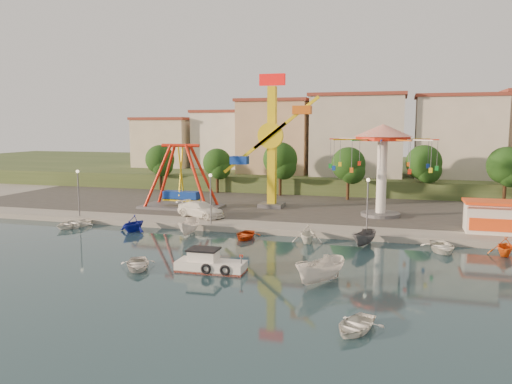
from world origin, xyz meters
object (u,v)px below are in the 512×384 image
at_px(kamikaze_tower, 275,145).
at_px(cabin_motorboat, 209,265).
at_px(wave_swinger, 383,149).
at_px(rowboat_a, 137,264).
at_px(pirate_ship_ride, 181,178).
at_px(van, 201,209).
at_px(skiff, 321,271).

relative_size(kamikaze_tower, cabin_motorboat, 3.16).
distance_m(wave_swinger, rowboat_a, 31.03).
bearing_deg(kamikaze_tower, pirate_ship_ride, -162.83).
height_order(rowboat_a, van, van).
bearing_deg(cabin_motorboat, van, 112.57).
xyz_separation_m(pirate_ship_ride, rowboat_a, (7.24, -23.81, -4.01)).
xyz_separation_m(cabin_motorboat, rowboat_a, (-5.44, -1.01, -0.10)).
xyz_separation_m(rowboat_a, skiff, (13.91, 0.28, 0.52)).
bearing_deg(van, wave_swinger, -50.02).
xyz_separation_m(kamikaze_tower, skiff, (10.02, -26.97, -7.50)).
relative_size(pirate_ship_ride, skiff, 2.13).
bearing_deg(skiff, cabin_motorboat, -154.19).
distance_m(cabin_motorboat, van, 19.37).
xyz_separation_m(cabin_motorboat, van, (-7.97, 17.63, 0.98)).
bearing_deg(skiff, wave_swinger, 113.72).
xyz_separation_m(pirate_ship_ride, skiff, (21.15, -23.53, -3.49)).
relative_size(pirate_ship_ride, cabin_motorboat, 1.92).
distance_m(pirate_ship_ride, van, 7.59).
height_order(pirate_ship_ride, van, pirate_ship_ride).
relative_size(wave_swinger, van, 1.95).
bearing_deg(kamikaze_tower, rowboat_a, -98.13).
bearing_deg(van, rowboat_a, -149.92).
height_order(wave_swinger, van, wave_swinger).
bearing_deg(pirate_ship_ride, wave_swinger, 2.38).
bearing_deg(wave_swinger, kamikaze_tower, 169.42).
bearing_deg(rowboat_a, van, 69.64).
xyz_separation_m(wave_swinger, rowboat_a, (-16.92, -24.81, -7.82)).
height_order(pirate_ship_ride, kamikaze_tower, kamikaze_tower).
distance_m(cabin_motorboat, skiff, 8.50).
xyz_separation_m(kamikaze_tower, cabin_motorboat, (1.55, -26.24, -7.92)).
height_order(kamikaze_tower, rowboat_a, kamikaze_tower).
height_order(wave_swinger, cabin_motorboat, wave_swinger).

